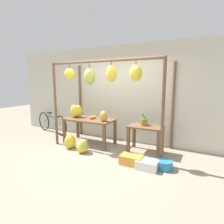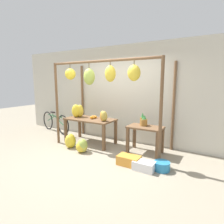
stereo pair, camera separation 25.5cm
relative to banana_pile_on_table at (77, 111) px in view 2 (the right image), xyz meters
name	(u,v)px [view 2 (the right image)]	position (x,y,z in m)	size (l,w,h in m)	color
ground_plane	(92,158)	(1.16, -0.87, -0.90)	(20.00, 20.00, 0.00)	gray
shop_wall_back	(123,94)	(1.16, 0.72, 0.50)	(8.00, 0.08, 2.80)	beige
stall_awning	(103,83)	(1.15, -0.32, 0.82)	(3.03, 1.28, 2.27)	brown
display_table_main	(90,122)	(0.49, -0.02, -0.29)	(1.43, 0.72, 0.72)	brown
display_table_side	(145,133)	(2.11, 0.08, -0.39)	(0.86, 0.51, 0.67)	brown
banana_pile_on_table	(77,111)	(0.00, 0.00, 0.00)	(0.38, 0.37, 0.38)	gold
orange_pile	(94,117)	(0.58, 0.02, -0.13)	(0.12, 0.23, 0.09)	orange
pineapple_cluster	(143,121)	(2.03, 0.15, -0.11)	(0.22, 0.23, 0.32)	olive
banana_pile_ground_left	(71,141)	(0.25, -0.60, -0.72)	(0.37, 0.42, 0.39)	yellow
banana_pile_ground_right	(82,146)	(0.74, -0.71, -0.75)	(0.39, 0.39, 0.34)	gold
fruit_crate_white	(129,160)	(2.08, -0.77, -0.80)	(0.48, 0.30, 0.20)	orange
blue_bucket	(162,166)	(2.76, -0.65, -0.81)	(0.32, 0.32, 0.18)	teal
parked_bicycle	(55,122)	(-1.32, 0.32, -0.55)	(1.69, 0.44, 0.71)	black
papaya_pile	(103,116)	(1.00, -0.12, -0.05)	(0.28, 0.25, 0.28)	#B2993D
fruit_crate_purple	(144,166)	(2.44, -0.83, -0.81)	(0.43, 0.27, 0.18)	silver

